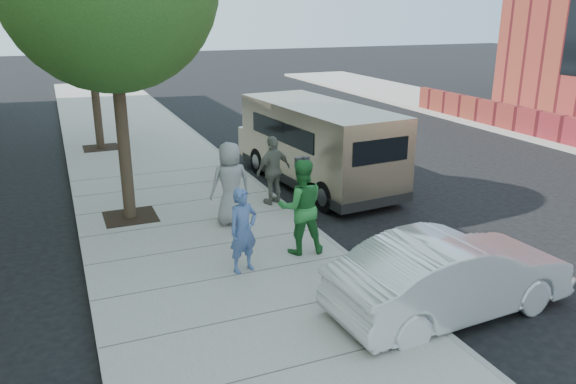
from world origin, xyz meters
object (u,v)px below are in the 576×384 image
object	(u,v)px
tree_far	(88,8)
person_green_shirt	(301,207)
van	(316,143)
sedan	(451,275)
person_gray_shirt	(230,184)
parking_meter	(302,176)
person_officer	(243,230)
person_striped_polo	(274,170)

from	to	relation	value
tree_far	person_green_shirt	size ratio (longest dim) A/B	3.37
van	sedan	bearing A→B (deg)	-103.44
van	sedan	distance (m)	7.50
van	person_gray_shirt	bearing A→B (deg)	-149.04
parking_meter	van	xyz separation A→B (m)	(1.81, 3.09, -0.06)
parking_meter	person_gray_shirt	distance (m)	1.62
sedan	person_officer	distance (m)	3.74
tree_far	van	distance (m)	9.17
parking_meter	van	bearing A→B (deg)	52.82
van	sedan	size ratio (longest dim) A/B	1.53
sedan	person_gray_shirt	world-z (taller)	person_gray_shirt
sedan	person_officer	world-z (taller)	person_officer
van	person_officer	xyz separation A→B (m)	(-3.78, -4.85, -0.28)
sedan	person_striped_polo	distance (m)	6.00
person_officer	van	bearing A→B (deg)	36.51
van	person_gray_shirt	xyz separation A→B (m)	(-3.27, -2.39, -0.14)
parking_meter	sedan	size ratio (longest dim) A/B	0.38
van	person_officer	world-z (taller)	van
sedan	person_striped_polo	bearing A→B (deg)	3.98
person_officer	person_striped_polo	bearing A→B (deg)	44.93
parking_meter	person_striped_polo	size ratio (longest dim) A/B	0.92
person_green_shirt	person_striped_polo	size ratio (longest dim) A/B	1.11
tree_far	person_gray_shirt	xyz separation A→B (m)	(2.05, -8.92, -3.78)
parking_meter	van	world-z (taller)	van
van	person_gray_shirt	world-z (taller)	van
tree_far	person_officer	size ratio (longest dim) A/B	4.02
person_green_shirt	person_officer	bearing A→B (deg)	26.10
person_green_shirt	person_striped_polo	distance (m)	3.07
person_green_shirt	person_striped_polo	bearing A→B (deg)	-90.78
sedan	person_gray_shirt	bearing A→B (deg)	20.07
tree_far	person_officer	xyz separation A→B (m)	(1.54, -11.37, -3.93)
person_green_shirt	tree_far	bearing A→B (deg)	-65.11
tree_far	person_officer	bearing A→B (deg)	-82.30
sedan	person_green_shirt	distance (m)	3.27
parking_meter	person_green_shirt	bearing A→B (deg)	-121.50
tree_far	parking_meter	world-z (taller)	tree_far
tree_far	person_striped_polo	world-z (taller)	tree_far
van	person_officer	size ratio (longest dim) A/B	4.00
van	person_officer	bearing A→B (deg)	-133.22
person_striped_polo	person_officer	bearing A→B (deg)	43.55
person_gray_shirt	person_striped_polo	xyz separation A→B (m)	(1.41, 0.93, -0.08)
person_striped_polo	person_gray_shirt	bearing A→B (deg)	16.66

